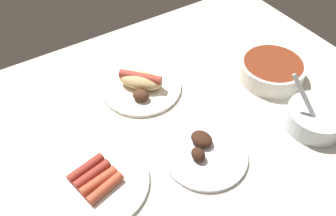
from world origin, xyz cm
name	(u,v)px	position (x,y,z in cm)	size (l,w,h in cm)	color
ground_plane	(176,127)	(0.00, 0.00, -1.50)	(120.00, 90.00, 3.00)	beige
plate_hotdog_assembled	(141,85)	(1.36, -15.47, 1.82)	(22.12, 22.12, 5.61)	white
bowl_coleslaw	(316,117)	(-28.67, 19.27, 2.96)	(14.53, 14.53, 15.06)	silver
plate_sausages	(96,181)	(24.52, 5.40, 0.86)	(23.41, 23.41, 3.15)	white
bowl_chili	(271,69)	(-32.30, -0.48, 3.00)	(18.23, 18.23, 5.50)	white
plate_grilled_meat	(204,153)	(0.07, 12.07, 0.87)	(19.80, 19.80, 3.93)	white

